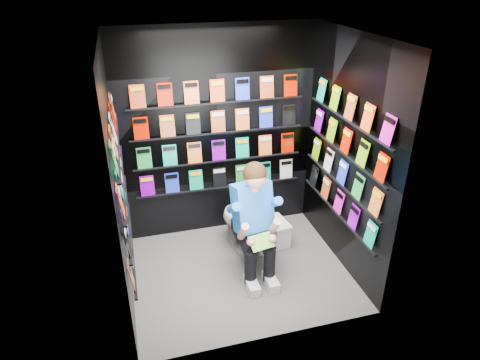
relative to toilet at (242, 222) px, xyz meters
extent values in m
plane|color=#565654|center=(-0.16, -0.45, -0.37)|extent=(2.40, 2.40, 0.00)
plane|color=white|center=(-0.16, -0.45, 2.23)|extent=(2.40, 2.40, 0.00)
cube|color=black|center=(-0.16, 0.55, 0.93)|extent=(2.40, 0.04, 2.60)
cube|color=black|center=(-0.16, -1.45, 0.93)|extent=(2.40, 0.04, 2.60)
cube|color=black|center=(-1.36, -0.45, 0.93)|extent=(0.04, 2.00, 2.60)
cube|color=black|center=(1.04, -0.45, 0.93)|extent=(0.04, 2.00, 2.60)
imported|color=white|center=(0.00, 0.00, 0.00)|extent=(0.55, 0.81, 0.73)
cube|color=white|center=(0.46, 0.00, -0.23)|extent=(0.25, 0.39, 0.28)
cube|color=white|center=(0.46, 0.00, -0.08)|extent=(0.27, 0.41, 0.03)
cube|color=#199448|center=(0.00, -0.73, 0.21)|extent=(0.28, 0.20, 0.11)
camera|label=1|loc=(-1.19, -4.21, 2.81)|focal=32.00mm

